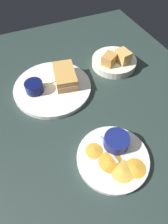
{
  "coord_description": "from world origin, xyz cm",
  "views": [
    {
      "loc": [
        44.9,
        -12.02,
        52.96
      ],
      "look_at": [
        9.56,
        3.49,
        3.0
      ],
      "focal_mm": 30.76,
      "sensor_mm": 36.0,
      "label": 1
    }
  ],
  "objects_px": {
    "sandwich_half_near": "(65,76)",
    "bread_basket_rear": "(114,61)",
    "ramekin_dark_sauce": "(34,87)",
    "spoon_by_dark_ramekin": "(48,84)",
    "plate_chips_companion": "(113,158)",
    "spoon_by_gravy_ramekin": "(104,144)",
    "ramekin_light_gravy": "(116,141)",
    "plate_sandwich_main": "(53,88)"
  },
  "relations": [
    {
      "from": "ramekin_light_gravy",
      "to": "spoon_by_gravy_ramekin",
      "type": "xyz_separation_m",
      "value": [
        -0.01,
        -0.03,
        -0.02
      ]
    },
    {
      "from": "spoon_by_dark_ramekin",
      "to": "spoon_by_gravy_ramekin",
      "type": "distance_m",
      "value": 0.32
    },
    {
      "from": "plate_sandwich_main",
      "to": "ramekin_light_gravy",
      "type": "bearing_deg",
      "value": 17.24
    },
    {
      "from": "sandwich_half_near",
      "to": "bread_basket_rear",
      "type": "xyz_separation_m",
      "value": [
        -0.02,
        0.23,
        -0.02
      ]
    },
    {
      "from": "plate_chips_companion",
      "to": "ramekin_light_gravy",
      "type": "height_order",
      "value": "ramekin_light_gravy"
    },
    {
      "from": "spoon_by_gravy_ramekin",
      "to": "ramekin_light_gravy",
      "type": "bearing_deg",
      "value": 65.94
    },
    {
      "from": "spoon_by_dark_ramekin",
      "to": "ramekin_light_gravy",
      "type": "height_order",
      "value": "ramekin_light_gravy"
    },
    {
      "from": "plate_sandwich_main",
      "to": "spoon_by_dark_ramekin",
      "type": "bearing_deg",
      "value": -134.87
    },
    {
      "from": "ramekin_dark_sauce",
      "to": "plate_chips_companion",
      "type": "bearing_deg",
      "value": 21.57
    },
    {
      "from": "plate_sandwich_main",
      "to": "ramekin_dark_sauce",
      "type": "xyz_separation_m",
      "value": [
        -0.0,
        -0.07,
        0.03
      ]
    },
    {
      "from": "spoon_by_dark_ramekin",
      "to": "bread_basket_rear",
      "type": "relative_size",
      "value": 0.53
    },
    {
      "from": "plate_sandwich_main",
      "to": "spoon_by_gravy_ramekin",
      "type": "height_order",
      "value": "spoon_by_gravy_ramekin"
    },
    {
      "from": "spoon_by_dark_ramekin",
      "to": "ramekin_light_gravy",
      "type": "bearing_deg",
      "value": 18.79
    },
    {
      "from": "spoon_by_dark_ramekin",
      "to": "bread_basket_rear",
      "type": "distance_m",
      "value": 0.3
    },
    {
      "from": "sandwich_half_near",
      "to": "spoon_by_gravy_ramekin",
      "type": "bearing_deg",
      "value": 1.93
    },
    {
      "from": "ramekin_dark_sauce",
      "to": "spoon_by_gravy_ramekin",
      "type": "distance_m",
      "value": 0.33
    },
    {
      "from": "sandwich_half_near",
      "to": "ramekin_dark_sauce",
      "type": "height_order",
      "value": "sandwich_half_near"
    },
    {
      "from": "sandwich_half_near",
      "to": "spoon_by_dark_ramekin",
      "type": "relative_size",
      "value": 1.44
    },
    {
      "from": "plate_chips_companion",
      "to": "spoon_by_gravy_ramekin",
      "type": "height_order",
      "value": "spoon_by_gravy_ramekin"
    },
    {
      "from": "plate_chips_companion",
      "to": "spoon_by_gravy_ramekin",
      "type": "bearing_deg",
      "value": -173.21
    },
    {
      "from": "plate_sandwich_main",
      "to": "bread_basket_rear",
      "type": "distance_m",
      "value": 0.29
    },
    {
      "from": "plate_sandwich_main",
      "to": "spoon_by_gravy_ramekin",
      "type": "bearing_deg",
      "value": 12.36
    },
    {
      "from": "plate_sandwich_main",
      "to": "plate_chips_companion",
      "type": "bearing_deg",
      "value": 11.64
    },
    {
      "from": "ramekin_light_gravy",
      "to": "plate_sandwich_main",
      "type": "bearing_deg",
      "value": -162.76
    },
    {
      "from": "ramekin_dark_sauce",
      "to": "bread_basket_rear",
      "type": "bearing_deg",
      "value": 94.63
    },
    {
      "from": "ramekin_light_gravy",
      "to": "spoon_by_gravy_ramekin",
      "type": "distance_m",
      "value": 0.04
    },
    {
      "from": "sandwich_half_near",
      "to": "spoon_by_dark_ramekin",
      "type": "distance_m",
      "value": 0.07
    },
    {
      "from": "bread_basket_rear",
      "to": "plate_chips_companion",
      "type": "bearing_deg",
      "value": -29.69
    },
    {
      "from": "plate_sandwich_main",
      "to": "ramekin_dark_sauce",
      "type": "distance_m",
      "value": 0.07
    },
    {
      "from": "ramekin_dark_sauce",
      "to": "ramekin_light_gravy",
      "type": "xyz_separation_m",
      "value": [
        0.31,
        0.16,
        -0.0
      ]
    },
    {
      "from": "plate_sandwich_main",
      "to": "sandwich_half_near",
      "type": "bearing_deg",
      "value": 97.51
    },
    {
      "from": "ramekin_light_gravy",
      "to": "ramekin_dark_sauce",
      "type": "bearing_deg",
      "value": -152.62
    },
    {
      "from": "spoon_by_dark_ramekin",
      "to": "bread_basket_rear",
      "type": "bearing_deg",
      "value": 93.06
    },
    {
      "from": "sandwich_half_near",
      "to": "ramekin_dark_sauce",
      "type": "relative_size",
      "value": 2.2
    },
    {
      "from": "sandwich_half_near",
      "to": "plate_chips_companion",
      "type": "xyz_separation_m",
      "value": [
        0.35,
        0.02,
        -0.03
      ]
    },
    {
      "from": "ramekin_dark_sauce",
      "to": "ramekin_light_gravy",
      "type": "distance_m",
      "value": 0.35
    },
    {
      "from": "ramekin_dark_sauce",
      "to": "plate_chips_companion",
      "type": "distance_m",
      "value": 0.37
    },
    {
      "from": "ramekin_dark_sauce",
      "to": "ramekin_light_gravy",
      "type": "relative_size",
      "value": 0.88
    },
    {
      "from": "plate_sandwich_main",
      "to": "plate_chips_companion",
      "type": "height_order",
      "value": "same"
    },
    {
      "from": "ramekin_dark_sauce",
      "to": "spoon_by_dark_ramekin",
      "type": "relative_size",
      "value": 0.65
    },
    {
      "from": "sandwich_half_near",
      "to": "spoon_by_gravy_ramekin",
      "type": "distance_m",
      "value": 0.31
    },
    {
      "from": "ramekin_light_gravy",
      "to": "spoon_by_gravy_ramekin",
      "type": "height_order",
      "value": "ramekin_light_gravy"
    }
  ]
}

